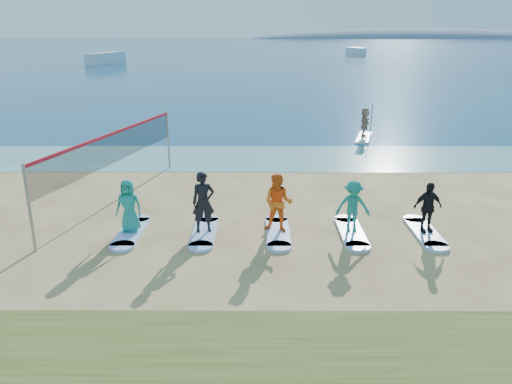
{
  "coord_description": "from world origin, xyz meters",
  "views": [
    {
      "loc": [
        -0.29,
        -12.57,
        5.9
      ],
      "look_at": [
        -0.34,
        2.0,
        1.1
      ],
      "focal_mm": 35.0,
      "sensor_mm": 36.0,
      "label": 1
    }
  ],
  "objects_px": {
    "surfboard_2": "(278,232)",
    "student_4": "(428,207)",
    "boat_offshore_a": "(106,64)",
    "student_0": "(129,206)",
    "paddleboard": "(364,138)",
    "surfboard_1": "(204,232)",
    "volleyball_net": "(113,148)",
    "student_1": "(203,202)",
    "boat_offshore_b": "(355,56)",
    "surfboard_0": "(131,232)",
    "student_3": "(353,206)",
    "surfboard_4": "(425,232)",
    "paddleboarder": "(365,122)",
    "surfboard_3": "(351,232)",
    "student_2": "(278,203)"
  },
  "relations": [
    {
      "from": "surfboard_2",
      "to": "student_4",
      "type": "height_order",
      "value": "student_4"
    },
    {
      "from": "boat_offshore_a",
      "to": "student_0",
      "type": "xyz_separation_m",
      "value": [
        22.06,
        -73.71,
        0.89
      ]
    },
    {
      "from": "paddleboard",
      "to": "surfboard_1",
      "type": "height_order",
      "value": "paddleboard"
    },
    {
      "from": "volleyball_net",
      "to": "boat_offshore_a",
      "type": "height_order",
      "value": "volleyball_net"
    },
    {
      "from": "surfboard_2",
      "to": "student_1",
      "type": "bearing_deg",
      "value": 180.0
    },
    {
      "from": "boat_offshore_b",
      "to": "paddleboard",
      "type": "bearing_deg",
      "value": -117.39
    },
    {
      "from": "paddleboard",
      "to": "surfboard_2",
      "type": "height_order",
      "value": "paddleboard"
    },
    {
      "from": "paddleboard",
      "to": "surfboard_0",
      "type": "xyz_separation_m",
      "value": [
        -9.78,
        -13.58,
        -0.01
      ]
    },
    {
      "from": "volleyball_net",
      "to": "surfboard_1",
      "type": "distance_m",
      "value": 4.99
    },
    {
      "from": "boat_offshore_a",
      "to": "student_1",
      "type": "bearing_deg",
      "value": -54.18
    },
    {
      "from": "boat_offshore_a",
      "to": "surfboard_2",
      "type": "relative_size",
      "value": 4.09
    },
    {
      "from": "student_3",
      "to": "surfboard_1",
      "type": "bearing_deg",
      "value": -178.15
    },
    {
      "from": "volleyball_net",
      "to": "paddleboard",
      "type": "height_order",
      "value": "volleyball_net"
    },
    {
      "from": "paddleboard",
      "to": "surfboard_4",
      "type": "height_order",
      "value": "paddleboard"
    },
    {
      "from": "paddleboarder",
      "to": "surfboard_3",
      "type": "bearing_deg",
      "value": 178.98
    },
    {
      "from": "student_1",
      "to": "student_2",
      "type": "bearing_deg",
      "value": -14.06
    },
    {
      "from": "surfboard_0",
      "to": "boat_offshore_a",
      "type": "bearing_deg",
      "value": 106.66
    },
    {
      "from": "volleyball_net",
      "to": "student_4",
      "type": "xyz_separation_m",
      "value": [
        10.09,
        -3.1,
        -1.05
      ]
    },
    {
      "from": "volleyball_net",
      "to": "student_3",
      "type": "height_order",
      "value": "volleyball_net"
    },
    {
      "from": "boat_offshore_b",
      "to": "surfboard_0",
      "type": "bearing_deg",
      "value": -121.36
    },
    {
      "from": "student_1",
      "to": "student_3",
      "type": "xyz_separation_m",
      "value": [
        4.43,
        0.0,
        -0.13
      ]
    },
    {
      "from": "paddleboard",
      "to": "student_1",
      "type": "distance_m",
      "value": 15.57
    },
    {
      "from": "boat_offshore_a",
      "to": "surfboard_1",
      "type": "bearing_deg",
      "value": -54.18
    },
    {
      "from": "surfboard_3",
      "to": "surfboard_4",
      "type": "distance_m",
      "value": 2.22
    },
    {
      "from": "boat_offshore_a",
      "to": "student_2",
      "type": "xyz_separation_m",
      "value": [
        26.49,
        -73.71,
        0.98
      ]
    },
    {
      "from": "student_3",
      "to": "surfboard_3",
      "type": "bearing_deg",
      "value": 0.0
    },
    {
      "from": "surfboard_1",
      "to": "volleyball_net",
      "type": "bearing_deg",
      "value": 137.91
    },
    {
      "from": "boat_offshore_a",
      "to": "student_1",
      "type": "distance_m",
      "value": 77.61
    },
    {
      "from": "student_2",
      "to": "surfboard_3",
      "type": "xyz_separation_m",
      "value": [
        2.22,
        0.0,
        -0.94
      ]
    },
    {
      "from": "volleyball_net",
      "to": "surfboard_2",
      "type": "bearing_deg",
      "value": -28.77
    },
    {
      "from": "student_4",
      "to": "student_2",
      "type": "bearing_deg",
      "value": 169.67
    },
    {
      "from": "boat_offshore_a",
      "to": "surfboard_3",
      "type": "bearing_deg",
      "value": -51.12
    },
    {
      "from": "student_0",
      "to": "student_3",
      "type": "bearing_deg",
      "value": 8.14
    },
    {
      "from": "surfboard_0",
      "to": "paddleboarder",
      "type": "bearing_deg",
      "value": 54.26
    },
    {
      "from": "volleyball_net",
      "to": "surfboard_4",
      "type": "height_order",
      "value": "volleyball_net"
    },
    {
      "from": "student_0",
      "to": "student_4",
      "type": "relative_size",
      "value": 1.05
    },
    {
      "from": "student_1",
      "to": "surfboard_3",
      "type": "height_order",
      "value": "student_1"
    },
    {
      "from": "surfboard_1",
      "to": "surfboard_3",
      "type": "xyz_separation_m",
      "value": [
        4.43,
        0.0,
        0.0
      ]
    },
    {
      "from": "student_2",
      "to": "boat_offshore_b",
      "type": "bearing_deg",
      "value": 92.68
    },
    {
      "from": "boat_offshore_a",
      "to": "surfboard_0",
      "type": "bearing_deg",
      "value": -55.74
    },
    {
      "from": "surfboard_1",
      "to": "surfboard_4",
      "type": "xyz_separation_m",
      "value": [
        6.65,
        0.0,
        0.0
      ]
    },
    {
      "from": "volleyball_net",
      "to": "boat_offshore_a",
      "type": "bearing_deg",
      "value": 106.44
    },
    {
      "from": "boat_offshore_a",
      "to": "surfboard_3",
      "type": "height_order",
      "value": "boat_offshore_a"
    },
    {
      "from": "boat_offshore_b",
      "to": "surfboard_1",
      "type": "xyz_separation_m",
      "value": [
        -23.35,
        -100.77,
        0.04
      ]
    },
    {
      "from": "surfboard_1",
      "to": "student_1",
      "type": "height_order",
      "value": "student_1"
    },
    {
      "from": "surfboard_2",
      "to": "surfboard_3",
      "type": "xyz_separation_m",
      "value": [
        2.22,
        0.0,
        0.0
      ]
    },
    {
      "from": "paddleboard",
      "to": "student_0",
      "type": "relative_size",
      "value": 1.87
    },
    {
      "from": "surfboard_0",
      "to": "student_0",
      "type": "height_order",
      "value": "student_0"
    },
    {
      "from": "volleyball_net",
      "to": "boat_offshore_a",
      "type": "relative_size",
      "value": 0.98
    },
    {
      "from": "volleyball_net",
      "to": "student_0",
      "type": "height_order",
      "value": "volleyball_net"
    }
  ]
}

